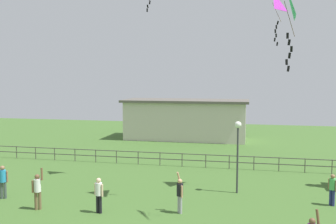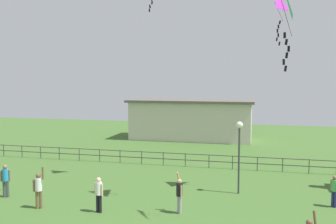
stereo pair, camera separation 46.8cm
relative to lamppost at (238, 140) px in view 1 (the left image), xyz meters
name	(u,v)px [view 1 (the left image)]	position (x,y,z in m)	size (l,w,h in m)	color
lamppost	(238,140)	(0.00, 0.00, 0.00)	(0.36, 0.36, 3.91)	#38383D
person_0	(180,193)	(-2.48, -3.64, -1.94)	(0.37, 0.49, 1.88)	#99999E
person_1	(3,180)	(-11.77, -3.49, -1.89)	(0.48, 0.32, 1.73)	#3F4C47
person_2	(99,193)	(-6.13, -4.41, -1.94)	(0.48, 0.30, 1.65)	black
person_4	(38,189)	(-9.13, -4.60, -1.88)	(0.52, 0.32, 2.00)	brown
person_6	(332,188)	(4.59, -1.08, -1.99)	(0.35, 0.37, 1.55)	navy
kite_0	(273,5)	(1.68, 0.79, 7.19)	(1.02, 1.13, 2.82)	#B22DB2
kite_5	(285,4)	(1.63, -6.82, 5.77)	(0.60, 1.06, 2.95)	#1EB759
waterfront_railing	(176,157)	(-4.40, 5.39, -2.26)	(36.04, 0.06, 0.95)	#4C4742
pavilion_building	(186,119)	(-5.69, 17.39, -0.85)	(12.61, 5.03, 4.03)	beige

